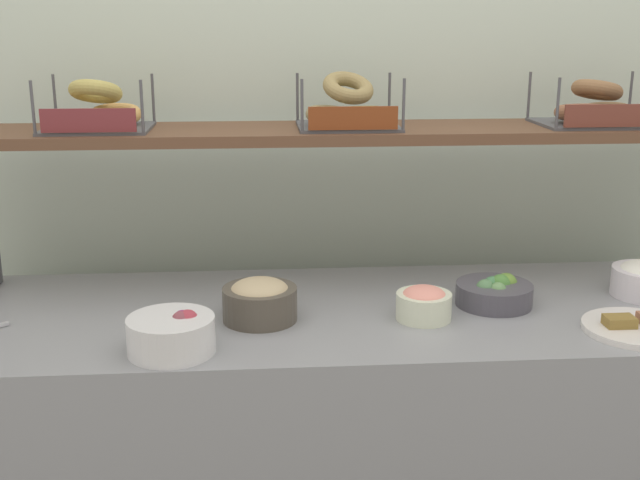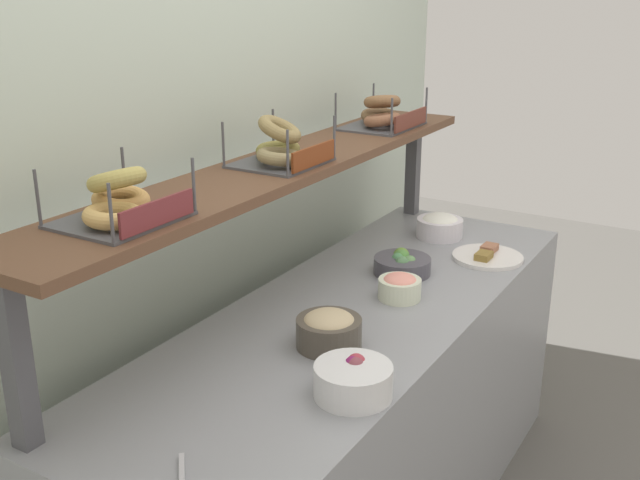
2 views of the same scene
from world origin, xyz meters
TOP-DOWN VIEW (x-y plane):
  - back_wall at (0.00, 0.55)m, footprint 3.34×0.06m
  - deli_counter at (0.00, 0.00)m, footprint 2.14×0.70m
  - shelf_riser_left at (-1.01, 0.27)m, footprint 0.05×0.05m
  - shelf_riser_right at (1.01, 0.27)m, footprint 0.05×0.05m
  - upper_shelf at (0.00, 0.27)m, footprint 2.10×0.32m
  - bowl_hummus at (-0.26, -0.06)m, footprint 0.18×0.18m
  - bowl_lox_spread at (0.14, -0.09)m, footprint 0.14×0.14m
  - bowl_beet_salad at (-0.46, -0.24)m, footprint 0.20×0.20m
  - bowl_cream_cheese at (0.77, 0.04)m, footprint 0.18×0.18m
  - bowl_veggie_mix at (0.35, 0.00)m, footprint 0.20×0.20m
  - serving_plate_white at (0.63, -0.21)m, footprint 0.26×0.26m
  - bagel_basket_sesame at (-0.69, 0.26)m, footprint 0.29×0.25m
  - bagel_basket_everything at (-0.01, 0.26)m, footprint 0.28×0.26m
  - bagel_basket_cinnamon_raisin at (0.68, 0.26)m, footprint 0.31×0.26m

SIDE VIEW (x-z plane):
  - deli_counter at x=0.00m, z-range 0.00..0.85m
  - serving_plate_white at x=0.63m, z-range 0.84..0.88m
  - bowl_veggie_mix at x=0.35m, z-range 0.84..0.92m
  - bowl_lox_spread at x=0.14m, z-range 0.85..0.93m
  - bowl_beet_salad at x=-0.46m, z-range 0.85..0.94m
  - bowl_cream_cheese at x=0.77m, z-range 0.85..0.94m
  - bowl_hummus at x=-0.26m, z-range 0.85..0.95m
  - shelf_riser_left at x=-1.01m, z-range 0.85..1.25m
  - shelf_riser_right at x=1.01m, z-range 0.85..1.25m
  - back_wall at x=0.00m, z-range 0.00..2.40m
  - upper_shelf at x=0.00m, z-range 1.25..1.28m
  - bagel_basket_cinnamon_raisin at x=0.68m, z-range 1.26..1.40m
  - bagel_basket_sesame at x=-0.69m, z-range 1.26..1.40m
  - bagel_basket_everything at x=-0.01m, z-range 1.25..1.41m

